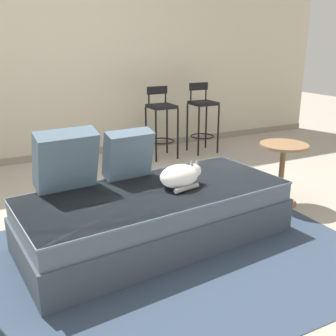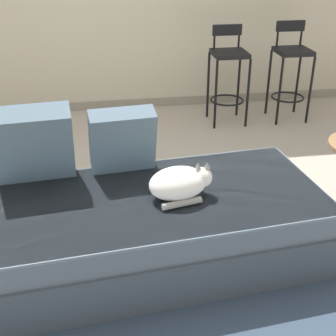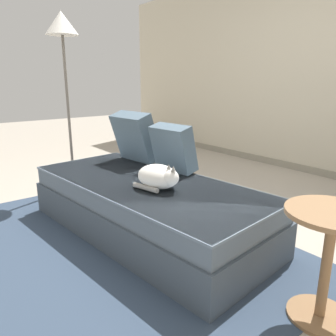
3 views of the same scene
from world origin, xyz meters
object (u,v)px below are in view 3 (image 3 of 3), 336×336
throw_pillow_middle (173,148)px  side_table (328,250)px  throw_pillow_corner (135,137)px  cat (159,177)px  floor_lamp (63,41)px  couch (146,206)px

throw_pillow_middle → side_table: throw_pillow_middle is taller
throw_pillow_corner → cat: throw_pillow_corner is taller
throw_pillow_corner → cat: (0.79, -0.31, -0.15)m
throw_pillow_middle → throw_pillow_corner: bearing=-174.2°
cat → floor_lamp: (-1.56, -0.02, 1.03)m
couch → floor_lamp: size_ratio=1.16×
throw_pillow_corner → cat: size_ratio=1.25×
throw_pillow_middle → cat: (0.28, -0.36, -0.12)m
throw_pillow_corner → floor_lamp: 1.22m
couch → side_table: (1.35, 0.14, 0.17)m
cat → couch: bearing=174.4°
cat → side_table: 1.17m
couch → floor_lamp: bearing=-178.5°
throw_pillow_middle → floor_lamp: bearing=-163.7°
side_table → floor_lamp: size_ratio=0.32×
throw_pillow_corner → throw_pillow_middle: throw_pillow_corner is taller
throw_pillow_corner → cat: bearing=-21.3°
cat → floor_lamp: bearing=-179.4°
couch → cat: (0.20, -0.02, 0.29)m
couch → cat: cat is taller
floor_lamp → throw_pillow_middle: bearing=16.3°
couch → throw_pillow_corner: size_ratio=4.49×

